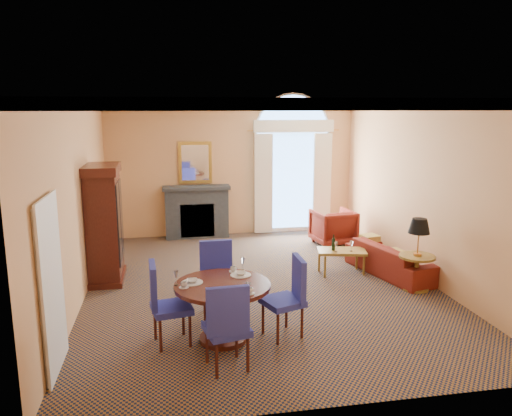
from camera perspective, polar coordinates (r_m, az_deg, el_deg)
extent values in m
plane|color=#121D39|center=(8.98, 0.58, -8.79)|extent=(7.50, 7.50, 0.00)
cube|color=#E5AA6D|center=(12.22, -2.73, 4.38)|extent=(6.00, 0.04, 3.20)
cube|color=#E5AA6D|center=(8.53, -19.62, 0.59)|extent=(0.04, 7.50, 3.20)
cube|color=#E5AA6D|center=(9.58, 18.52, 1.81)|extent=(0.04, 7.50, 3.20)
cube|color=white|center=(8.42, 0.62, 12.08)|extent=(6.00, 7.50, 0.04)
cube|color=white|center=(8.42, 0.62, 11.68)|extent=(6.00, 7.50, 0.12)
cube|color=white|center=(6.38, -22.31, -8.48)|extent=(0.08, 0.90, 2.06)
cube|color=#3A3F44|center=(12.11, -6.78, -0.56)|extent=(1.50, 0.40, 1.20)
cube|color=#3A3F44|center=(11.96, -6.85, 2.41)|extent=(1.60, 0.46, 0.08)
cube|color=gold|center=(12.08, -6.97, 5.18)|extent=(0.80, 0.04, 1.00)
cube|color=white|center=(12.06, -6.96, 5.17)|extent=(0.64, 0.02, 0.84)
cube|color=white|center=(12.53, 4.12, 2.93)|extent=(1.90, 0.04, 2.50)
cube|color=#82ACDA|center=(12.52, 4.13, 2.92)|extent=(1.70, 0.02, 2.30)
cylinder|color=white|center=(12.41, 4.21, 8.65)|extent=(1.90, 0.04, 1.90)
cube|color=#EEE6CA|center=(12.25, 0.86, 2.76)|extent=(0.45, 0.06, 2.45)
cube|color=#EEE6CA|center=(12.63, 7.56, 2.92)|extent=(0.45, 0.06, 2.45)
cube|color=#EEE6CA|center=(12.28, 4.36, 9.32)|extent=(2.00, 0.08, 0.30)
cube|color=#35120C|center=(9.37, -16.93, -2.18)|extent=(0.54, 0.98, 1.96)
cube|color=#35120C|center=(9.19, -17.32, 4.25)|extent=(0.61, 1.08, 0.16)
cube|color=#35120C|center=(9.62, -16.60, -7.57)|extent=(0.61, 1.08, 0.10)
cylinder|color=#35120C|center=(6.71, -3.86, -8.85)|extent=(1.29, 1.29, 0.05)
cylinder|color=#35120C|center=(6.87, -3.81, -12.02)|extent=(0.17, 0.17, 0.76)
cylinder|color=#35120C|center=(7.01, -3.77, -14.62)|extent=(0.64, 0.64, 0.06)
cylinder|color=silver|center=(7.01, -1.77, -7.66)|extent=(0.29, 0.29, 0.01)
imported|color=silver|center=(7.00, -1.77, -7.47)|extent=(0.15, 0.15, 0.04)
imported|color=silver|center=(7.15, -2.60, -6.96)|extent=(0.09, 0.09, 0.07)
cylinder|color=silver|center=(6.77, -7.31, -8.44)|extent=(0.29, 0.29, 0.01)
imported|color=silver|center=(6.77, -7.32, -8.24)|extent=(0.15, 0.15, 0.04)
imported|color=silver|center=(6.61, -8.25, -8.64)|extent=(0.09, 0.09, 0.07)
cylinder|color=silver|center=(6.35, -2.49, -9.74)|extent=(0.29, 0.29, 0.01)
imported|color=silver|center=(6.34, -2.49, -9.54)|extent=(0.15, 0.15, 0.04)
imported|color=silver|center=(6.34, -0.73, -9.41)|extent=(0.09, 0.09, 0.07)
cube|color=#262B97|center=(7.61, -4.43, -8.67)|extent=(0.53, 0.53, 0.09)
cube|color=#262B97|center=(7.72, -4.61, -5.83)|extent=(0.50, 0.09, 0.59)
cylinder|color=#35120C|center=(7.89, -3.00, -9.99)|extent=(0.04, 0.04, 0.45)
cylinder|color=#35120C|center=(7.88, -5.87, -10.05)|extent=(0.04, 0.04, 0.45)
cylinder|color=#35120C|center=(7.53, -2.85, -11.07)|extent=(0.04, 0.04, 0.45)
cylinder|color=#35120C|center=(7.52, -5.87, -11.14)|extent=(0.04, 0.04, 0.45)
cube|color=#262B97|center=(6.16, -3.36, -13.67)|extent=(0.59, 0.59, 0.09)
cube|color=#262B97|center=(5.82, -3.23, -11.73)|extent=(0.50, 0.10, 0.59)
cylinder|color=#35120C|center=(6.07, -4.52, -16.98)|extent=(0.04, 0.04, 0.45)
cylinder|color=#35120C|center=(6.18, -0.94, -16.37)|extent=(0.04, 0.04, 0.45)
cylinder|color=#35120C|center=(6.40, -5.63, -15.41)|extent=(0.04, 0.04, 0.45)
cylinder|color=#35120C|center=(6.50, -2.24, -14.88)|extent=(0.04, 0.04, 0.45)
cube|color=#262B97|center=(6.95, 3.05, -10.66)|extent=(0.63, 0.63, 0.09)
cube|color=#262B97|center=(6.89, 4.93, -8.01)|extent=(0.08, 0.50, 0.59)
cylinder|color=#35120C|center=(7.01, 5.28, -12.90)|extent=(0.04, 0.04, 0.45)
cylinder|color=#35120C|center=(7.30, 3.49, -11.83)|extent=(0.04, 0.04, 0.45)
cylinder|color=#35120C|center=(6.81, 2.51, -13.61)|extent=(0.04, 0.04, 0.45)
cylinder|color=#35120C|center=(7.11, 0.81, -12.46)|extent=(0.04, 0.04, 0.45)
cube|color=#262B97|center=(6.83, -9.62, -11.23)|extent=(0.58, 0.58, 0.09)
cube|color=#262B97|center=(6.73, -11.66, -8.69)|extent=(0.11, 0.50, 0.59)
cylinder|color=#35120C|center=(7.08, -11.46, -12.83)|extent=(0.04, 0.04, 0.45)
cylinder|color=#35120C|center=(6.73, -10.86, -14.14)|extent=(0.04, 0.04, 0.45)
cylinder|color=#35120C|center=(7.14, -8.31, -12.48)|extent=(0.04, 0.04, 0.45)
cylinder|color=#35120C|center=(6.80, -7.54, -13.75)|extent=(0.04, 0.04, 0.45)
imported|color=maroon|center=(9.80, 15.29, -5.67)|extent=(1.25, 2.11, 0.58)
imported|color=maroon|center=(11.56, 8.80, -2.17)|extent=(0.98, 1.00, 0.81)
cube|color=olive|center=(9.60, 9.76, -4.90)|extent=(0.99, 0.69, 0.05)
cylinder|color=olive|center=(9.38, 7.89, -6.71)|extent=(0.04, 0.04, 0.40)
cylinder|color=olive|center=(9.64, 12.23, -6.36)|extent=(0.04, 0.04, 0.40)
cylinder|color=olive|center=(9.71, 7.22, -6.06)|extent=(0.04, 0.04, 0.40)
cylinder|color=olive|center=(9.96, 11.44, -5.75)|extent=(0.04, 0.04, 0.40)
cylinder|color=olive|center=(9.03, 17.94, -5.30)|extent=(0.61, 0.61, 0.04)
cylinder|color=olive|center=(9.12, 17.82, -7.15)|extent=(0.08, 0.08, 0.57)
cylinder|color=olive|center=(9.20, 17.72, -8.71)|extent=(0.45, 0.45, 0.04)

